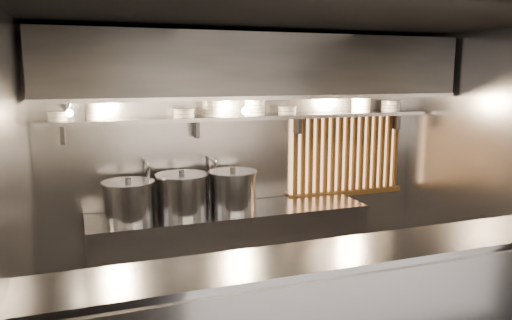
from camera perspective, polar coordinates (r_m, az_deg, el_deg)
ceiling at (r=4.30m, az=5.50°, el=15.76°), size 4.50×4.50×0.00m
wall_back at (r=5.75m, az=-1.20°, el=0.27°), size 4.50×0.00×4.50m
wall_left at (r=4.00m, az=-25.52°, el=-4.92°), size 0.00×3.00×3.00m
wall_right at (r=5.70m, az=26.10°, el=-0.80°), size 0.00×3.00×3.00m
cooking_bench at (r=5.56m, az=-2.87°, el=-10.21°), size 3.00×0.70×0.90m
bowl_shelf at (r=5.52m, az=-0.60°, el=4.91°), size 4.40×0.34×0.04m
exhaust_hood at (r=5.29m, az=0.20°, el=10.60°), size 4.40×0.81×0.65m
wood_screen at (r=6.25m, az=10.31°, el=0.70°), size 1.56×0.09×1.04m
faucet_left at (r=5.37m, az=-12.40°, el=-1.63°), size 0.04×0.30×0.50m
faucet_right at (r=5.51m, az=-5.17°, el=-1.17°), size 0.04×0.30×0.50m
heat_lamp at (r=4.72m, az=-20.93°, el=5.72°), size 0.25×0.35×0.20m
pendant_bulb at (r=5.37m, az=-1.18°, el=5.64°), size 0.09×0.09×0.19m
stock_pot_left at (r=5.28m, az=-8.43°, el=-3.85°), size 0.66×0.66×0.46m
stock_pot_mid at (r=5.17m, az=-14.33°, el=-4.52°), size 0.53×0.53×0.43m
stock_pot_right at (r=5.40m, az=-2.66°, el=-3.45°), size 0.61×0.61×0.46m
bowl_stack_0 at (r=5.20m, az=-21.76°, el=4.66°), size 0.20×0.20×0.09m
bowl_stack_1 at (r=5.20m, az=-17.85°, el=5.30°), size 0.20×0.20×0.17m
bowl_stack_2 at (r=5.31m, az=-8.24°, el=5.34°), size 0.23×0.23×0.09m
bowl_stack_3 at (r=5.38m, az=-4.94°, el=5.87°), size 0.24×0.24×0.17m
bowl_stack_4 at (r=5.53m, az=-0.14°, el=6.00°), size 0.23×0.23×0.17m
bowl_stack_5 at (r=5.67m, az=3.58°, el=5.70°), size 0.22×0.22×0.09m
bowl_stack_6 at (r=6.12m, az=11.89°, el=6.16°), size 0.24×0.24×0.17m
bowl_stack_7 at (r=6.36m, az=15.16°, el=5.99°), size 0.24×0.24×0.13m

